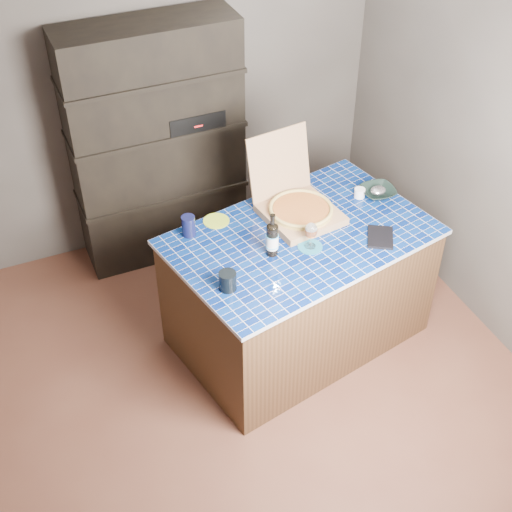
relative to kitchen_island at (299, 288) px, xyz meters
name	(u,v)px	position (x,y,z in m)	size (l,w,h in m)	color
room	(238,228)	(-0.51, -0.24, 0.82)	(3.50, 3.50, 3.50)	brown
shelving_unit	(157,145)	(-0.50, 1.29, 0.47)	(1.20, 0.41, 1.80)	black
kitchen_island	(299,288)	(0.00, 0.00, 0.00)	(1.75, 1.30, 0.86)	#4B311D
pizza_box	(298,207)	(0.07, 0.19, 0.50)	(0.50, 0.58, 0.47)	#9C6E50
mead_bottle	(272,239)	(-0.24, -0.09, 0.54)	(0.08, 0.08, 0.28)	black
teal_trivet	(310,247)	(0.00, -0.12, 0.43)	(0.15, 0.15, 0.01)	#18627D
wine_glass	(311,231)	(0.00, -0.12, 0.55)	(0.08, 0.08, 0.17)	white
tumbler	(228,281)	(-0.59, -0.26, 0.49)	(0.10, 0.10, 0.11)	black
dvd_case	(380,237)	(0.42, -0.22, 0.44)	(0.15, 0.21, 0.02)	black
bowl	(378,192)	(0.64, 0.18, 0.46)	(0.22, 0.22, 0.05)	black
foil_contents	(378,190)	(0.64, 0.18, 0.47)	(0.11, 0.09, 0.05)	silver
white_jar	(360,193)	(0.53, 0.21, 0.46)	(0.07, 0.07, 0.06)	white
navy_cup	(188,226)	(-0.62, 0.28, 0.50)	(0.08, 0.08, 0.13)	black
green_trivet	(216,221)	(-0.42, 0.34, 0.43)	(0.16, 0.16, 0.01)	#9DBC28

